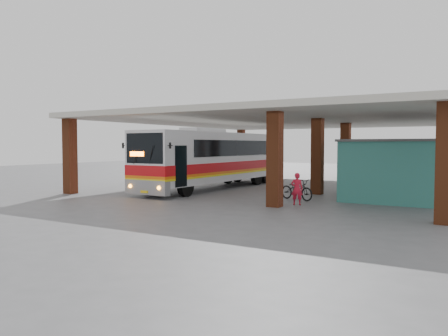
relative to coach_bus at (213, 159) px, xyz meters
name	(u,v)px	position (x,y,z in m)	size (l,w,h in m)	color
ground	(247,196)	(3.92, -2.73, -1.92)	(90.00, 90.00, 0.00)	#515154
brick_columns	(304,155)	(5.35, 2.27, 0.25)	(20.10, 21.60, 4.35)	brown
canopy_roof	(298,120)	(4.42, 3.77, 2.58)	(21.00, 23.00, 0.30)	beige
shop_building	(404,168)	(11.41, 1.27, -0.36)	(5.20, 8.20, 3.11)	#307A77
coach_bus	(213,159)	(0.00, 0.00, 0.00)	(3.02, 13.34, 3.87)	silver
motorcycle	(297,189)	(6.89, -2.88, -1.38)	(0.72, 2.07, 1.09)	black
pedestrian	(297,189)	(7.58, -4.65, -1.16)	(0.56, 0.36, 1.52)	red
red_chair	(365,182)	(8.28, 6.25, -1.60)	(0.49, 0.49, 0.70)	red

